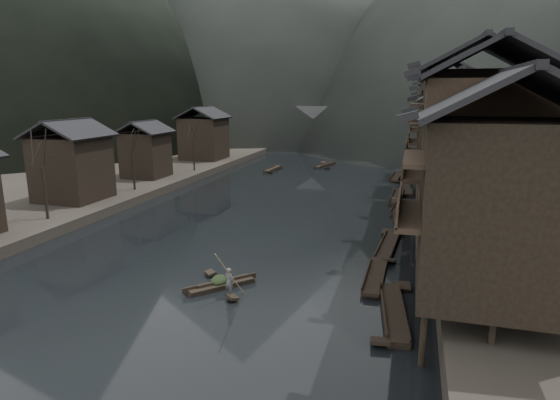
% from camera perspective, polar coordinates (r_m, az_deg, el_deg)
% --- Properties ---
extents(water, '(300.00, 300.00, 0.00)m').
position_cam_1_polar(water, '(34.93, -7.50, -7.01)').
color(water, black).
rests_on(water, ground).
extents(left_bank, '(40.00, 200.00, 1.20)m').
position_cam_1_polar(left_bank, '(85.81, -18.58, 4.75)').
color(left_bank, '#2D2823').
rests_on(left_bank, ground).
extents(stilt_houses, '(9.00, 67.60, 15.78)m').
position_cam_1_polar(stilt_houses, '(49.86, 20.75, 8.97)').
color(stilt_houses, black).
rests_on(stilt_houses, ground).
extents(left_houses, '(8.10, 53.20, 8.73)m').
position_cam_1_polar(left_houses, '(60.79, -18.07, 6.47)').
color(left_houses, black).
rests_on(left_houses, left_bank).
extents(bare_trees, '(3.77, 45.39, 7.55)m').
position_cam_1_polar(bare_trees, '(47.45, -23.99, 5.10)').
color(bare_trees, black).
rests_on(bare_trees, left_bank).
extents(moored_sampans, '(3.32, 50.42, 0.47)m').
position_cam_1_polar(moored_sampans, '(46.91, 13.99, -1.82)').
color(moored_sampans, black).
rests_on(moored_sampans, water).
extents(midriver_boats, '(9.18, 12.55, 0.45)m').
position_cam_1_polar(midriver_boats, '(75.41, 2.50, 4.05)').
color(midriver_boats, black).
rests_on(midriver_boats, water).
extents(stone_bridge, '(40.00, 6.00, 9.00)m').
position_cam_1_polar(stone_bridge, '(103.14, 8.57, 9.06)').
color(stone_bridge, '#4C4C4F').
rests_on(stone_bridge, ground).
extents(hero_sampan, '(3.75, 4.08, 0.43)m').
position_cam_1_polar(hero_sampan, '(29.81, -7.27, -10.17)').
color(hero_sampan, black).
rests_on(hero_sampan, water).
extents(cargo_heap, '(1.04, 1.37, 0.63)m').
position_cam_1_polar(cargo_heap, '(29.79, -7.43, -9.06)').
color(cargo_heap, black).
rests_on(cargo_heap, hero_sampan).
extents(boatman, '(0.71, 0.57, 1.68)m').
position_cam_1_polar(boatman, '(27.95, -6.22, -9.39)').
color(boatman, '#5C5D5F').
rests_on(boatman, hero_sampan).
extents(bamboo_pole, '(1.16, 2.33, 3.63)m').
position_cam_1_polar(bamboo_pole, '(26.98, -5.97, -4.22)').
color(bamboo_pole, '#8C7A51').
rests_on(bamboo_pole, boatman).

